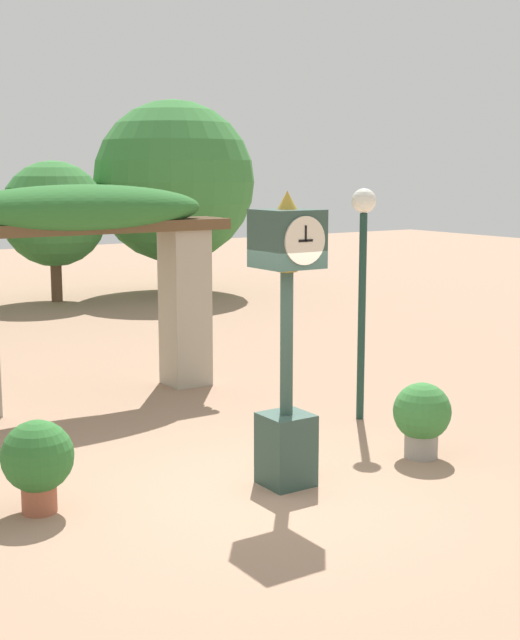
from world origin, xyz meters
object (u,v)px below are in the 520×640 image
potted_plant_near_left (422,416)px  lamp_post (363,255)px  potted_plant_near_right (38,460)px  pedestal_clock (287,336)px

potted_plant_near_left → lamp_post: lamp_post is taller
potted_plant_near_left → potted_plant_near_right: bearing=169.2°
potted_plant_near_right → lamp_post: 5.10m
pedestal_clock → potted_plant_near_right: 2.77m
pedestal_clock → lamp_post: pedestal_clock is taller
pedestal_clock → lamp_post: 2.81m
potted_plant_near_right → lamp_post: bearing=10.0°
lamp_post → pedestal_clock: bearing=-146.3°
pedestal_clock → lamp_post: (2.29, 1.52, 0.60)m
potted_plant_near_right → lamp_post: size_ratio=0.30×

